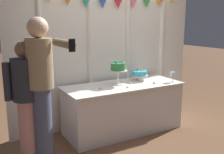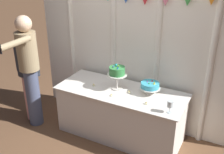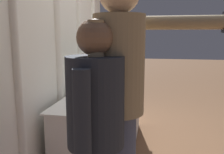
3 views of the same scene
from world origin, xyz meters
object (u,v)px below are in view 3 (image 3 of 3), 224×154
Objects in this scene: cake_display_nearright at (102,76)px; guest_girl_blue_dress at (120,104)px; cake_table at (106,121)px; tealight_near_left at (121,92)px; wine_glass at (132,72)px; tealight_far_right at (125,83)px; cake_display_nearleft at (102,70)px; tealight_near_right at (108,88)px; guest_man_dark_suit at (96,142)px; tealight_far_left at (102,100)px.

guest_girl_blue_dress is (-1.72, -0.49, 0.13)m from cake_display_nearright.
cake_table is 0.43m from tealight_near_left.
wine_glass reaches higher than tealight_far_right.
cake_display_nearleft reaches higher than cake_table.
cake_display_nearright is 7.18× the size of tealight_near_left.
guest_girl_blue_dress is at bearing -176.42° from wine_glass.
tealight_near_right is (0.13, -0.01, 0.38)m from cake_table.
cake_display_nearright is 0.33m from tealight_far_right.
cake_table is at bearing 157.93° from tealight_far_right.
guest_girl_blue_dress is (-1.29, -0.17, 0.24)m from tealight_near_left.
wine_glass is (0.85, -0.26, -0.15)m from cake_display_nearleft.
tealight_near_right is at bearing 151.93° from tealight_far_right.
cake_display_nearright is (0.38, 0.12, 0.49)m from cake_table.
tealight_near_left is at bearing -143.61° from cake_display_nearright.
guest_man_dark_suit is at bearing -177.59° from tealight_near_left.
tealight_far_right is (-0.32, 0.05, -0.11)m from wine_glass.
tealight_near_left is at bearing -134.14° from tealight_near_right.
wine_glass reaches higher than cake_table.
tealight_near_right is 1.64m from guest_man_dark_suit.
guest_man_dark_suit reaches higher than cake_display_nearright.
tealight_near_left is at bearing 2.41° from guest_man_dark_suit.
tealight_far_left is 0.40m from tealight_near_left.
cake_display_nearleft is 0.34m from tealight_near_left.
tealight_near_left is 0.96× the size of tealight_near_right.
wine_glass is at bearing -17.06° from cake_table.
tealight_near_right is (-0.64, 0.23, -0.11)m from wine_glass.
cake_display_nearleft is at bearing 11.30° from guest_man_dark_suit.
guest_girl_blue_dress is at bearing -174.03° from tealight_far_right.
cake_display_nearleft is 9.35× the size of tealight_far_right.
tealight_far_right is at bearing 5.97° from guest_girl_blue_dress.
cake_display_nearleft is 0.44m from tealight_far_left.
cake_display_nearleft reaches higher than cake_display_nearright.
guest_man_dark_suit is (-0.15, 0.11, -0.18)m from guest_girl_blue_dress.
tealight_far_right reaches higher than cake_table.
tealight_near_left is at bearing -82.12° from cake_display_nearleft.
tealight_near_right is at bearing 45.86° from tealight_near_left.
guest_man_dark_suit is at bearing -170.22° from cake_table.
cake_table is 0.62m from tealight_far_right.
cake_display_nearleft reaches higher than tealight_far_left.
tealight_far_left is (-0.43, -0.05, 0.38)m from cake_table.
wine_glass is at bearing 0.49° from guest_man_dark_suit.
wine_glass is 0.35m from tealight_far_right.
tealight_far_left is at bearing 158.62° from tealight_near_left.
guest_girl_blue_dress is 0.26m from guest_man_dark_suit.
tealight_near_left is at bearing -21.38° from tealight_far_left.
guest_girl_blue_dress is at bearing -166.32° from tealight_near_right.
cake_display_nearright reaches higher than tealight_far_right.
tealight_near_left is at bearing -178.44° from tealight_far_right.
cake_display_nearright is 6.87× the size of tealight_near_right.
tealight_far_right reaches higher than tealight_far_left.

